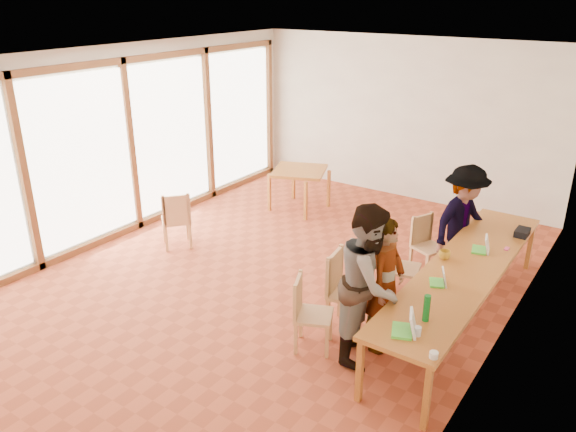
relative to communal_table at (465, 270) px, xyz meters
name	(u,v)px	position (x,y,z in m)	size (l,w,h in m)	color
ground	(281,273)	(-2.50, -0.21, -0.70)	(8.00, 8.00, 0.00)	#B04A2A
wall_back	(404,119)	(-2.50, 3.79, 0.80)	(6.00, 0.10, 3.00)	white
wall_right	(515,223)	(0.50, -0.21, 0.80)	(0.10, 8.00, 3.00)	white
window_wall	(130,141)	(-5.46, -0.21, 0.80)	(0.10, 8.00, 3.00)	white
ceiling	(280,54)	(-2.50, -0.21, 2.32)	(6.00, 8.00, 0.04)	white
communal_table	(465,270)	(0.00, 0.00, 0.00)	(0.80, 4.00, 0.75)	#C3752B
side_table	(299,174)	(-3.69, 2.06, -0.03)	(0.90, 0.90, 0.75)	#C3752B
chair_near	(306,305)	(-1.26, -1.48, -0.17)	(0.53, 0.53, 0.46)	tan
chair_mid	(342,282)	(-1.14, -0.89, -0.11)	(0.51, 0.51, 0.51)	tan
chair_far	(396,259)	(-0.91, 0.11, -0.15)	(0.51, 0.51, 0.48)	tan
chair_empty	(425,238)	(-0.88, 1.02, -0.19)	(0.52, 0.52, 0.45)	tan
chair_spare	(176,215)	(-4.30, -0.42, -0.14)	(0.60, 0.60, 0.49)	tan
person_near	(386,284)	(-0.56, -0.97, 0.08)	(0.57, 0.37, 1.56)	gray
person_mid	(369,283)	(-0.65, -1.20, 0.18)	(0.86, 0.67, 1.76)	gray
person_far	(463,222)	(-0.42, 1.16, 0.11)	(1.05, 0.60, 1.62)	gray
laptop_near	(407,327)	(-0.01, -1.65, 0.11)	(0.31, 0.32, 0.22)	#55DB3E
laptop_mid	(440,280)	(-0.09, -0.56, 0.10)	(0.25, 0.26, 0.18)	#55DB3E
laptop_far	(483,247)	(0.04, 0.53, 0.10)	(0.26, 0.28, 0.20)	#55DB3E
yellow_mug	(445,255)	(-0.28, 0.06, 0.10)	(0.14, 0.14, 0.11)	gold
green_bottle	(427,308)	(0.05, -1.35, 0.19)	(0.07, 0.07, 0.28)	#106E22
clear_glass	(418,331)	(0.08, -1.64, 0.09)	(0.07, 0.07, 0.09)	silver
condiment_cup	(434,355)	(0.34, -1.88, 0.08)	(0.08, 0.08, 0.06)	white
pink_phone	(507,249)	(0.27, 0.76, 0.05)	(0.05, 0.10, 0.01)	#E54384
black_pouch	(522,232)	(0.32, 1.31, 0.09)	(0.16, 0.26, 0.09)	black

